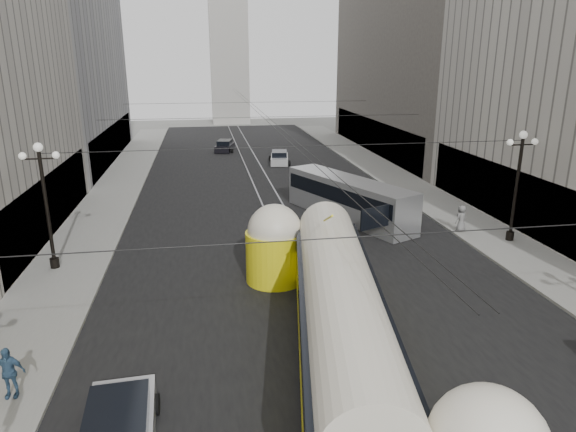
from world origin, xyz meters
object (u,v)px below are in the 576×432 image
object	(u,v)px
pedestrian_sidewalk_left	(8,372)
streetcar	(340,314)
city_bus	(349,197)
pedestrian_sidewalk_right	(461,218)

from	to	relation	value
pedestrian_sidewalk_left	streetcar	bearing A→B (deg)	3.80
streetcar	city_bus	size ratio (longest dim) A/B	1.56
streetcar	pedestrian_sidewalk_right	size ratio (longest dim) A/B	10.62
streetcar	city_bus	distance (m)	17.19
pedestrian_sidewalk_right	pedestrian_sidewalk_left	xyz separation A→B (m)	(-21.69, -12.72, 0.03)
streetcar	pedestrian_sidewalk_right	distance (m)	16.57
pedestrian_sidewalk_left	pedestrian_sidewalk_right	bearing A→B (deg)	32.23
streetcar	pedestrian_sidewalk_left	bearing A→B (deg)	-178.03
pedestrian_sidewalk_right	pedestrian_sidewalk_left	distance (m)	25.14
pedestrian_sidewalk_right	pedestrian_sidewalk_left	world-z (taller)	pedestrian_sidewalk_left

